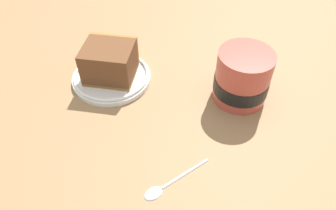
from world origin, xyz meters
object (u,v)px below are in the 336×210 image
at_px(small_plate, 112,76).
at_px(cake_slice, 110,61).
at_px(tea_mug, 242,78).
at_px(teaspoon, 164,186).

distance_m(small_plate, cake_slice, 0.04).
xyz_separation_m(small_plate, cake_slice, (-0.00, 0.00, 0.04)).
xyz_separation_m(cake_slice, tea_mug, (0.20, 0.16, 0.00)).
bearing_deg(tea_mug, teaspoon, -75.44).
distance_m(cake_slice, tea_mug, 0.25).
relative_size(tea_mug, teaspoon, 1.06).
height_order(small_plate, teaspoon, small_plate).
distance_m(cake_slice, teaspoon, 0.27).
relative_size(small_plate, tea_mug, 1.24).
bearing_deg(cake_slice, teaspoon, -15.83).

